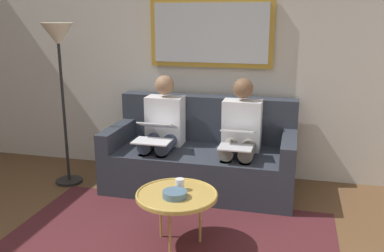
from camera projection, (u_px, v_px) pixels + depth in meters
name	position (u px, v px, depth m)	size (l,w,h in m)	color
wall_rear	(212.00, 56.00, 4.54)	(6.00, 0.12, 2.60)	beige
area_rug	(165.00, 247.00, 3.24)	(2.60, 1.80, 0.01)	#4C1E23
couch	(202.00, 157.00, 4.34)	(1.88, 0.90, 0.90)	#2D333D
framed_mirror	(211.00, 33.00, 4.39)	(1.31, 0.05, 0.71)	#B7892D
coffee_table	(177.00, 196.00, 3.16)	(0.62, 0.62, 0.44)	tan
cup	(180.00, 184.00, 3.21)	(0.07, 0.07, 0.09)	silver
bowl	(175.00, 194.00, 3.09)	(0.18, 0.18, 0.05)	slate
person_left	(240.00, 134.00, 4.11)	(0.38, 0.58, 1.14)	silver
laptop_silver	(237.00, 138.00, 3.88)	(0.31, 0.36, 0.15)	silver
person_right	(162.00, 128.00, 4.30)	(0.38, 0.58, 1.14)	silver
laptop_white	(155.00, 132.00, 4.08)	(0.36, 0.40, 0.17)	white
standing_lamp	(59.00, 53.00, 4.15)	(0.32, 0.32, 1.66)	black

